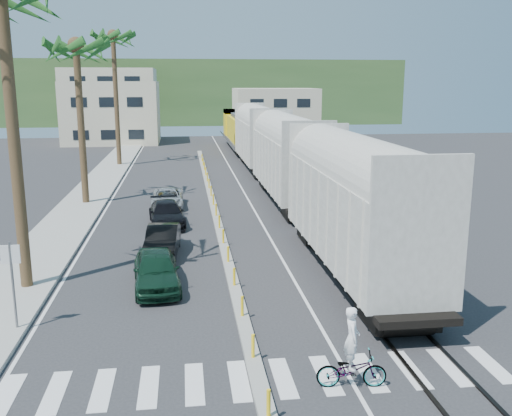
{
  "coord_description": "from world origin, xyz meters",
  "views": [
    {
      "loc": [
        -1.82,
        -15.94,
        7.86
      ],
      "look_at": [
        1.54,
        10.41,
        2.0
      ],
      "focal_mm": 40.0,
      "sensor_mm": 36.0,
      "label": 1
    }
  ],
  "objects_px": {
    "street_sign": "(12,273)",
    "car_second": "(163,240)",
    "cyclist": "(352,362)",
    "car_lead": "(156,270)"
  },
  "relations": [
    {
      "from": "car_second",
      "to": "cyclist",
      "type": "distance_m",
      "value": 13.72
    },
    {
      "from": "car_second",
      "to": "cyclist",
      "type": "xyz_separation_m",
      "value": [
        5.29,
        -12.66,
        0.04
      ]
    },
    {
      "from": "car_second",
      "to": "car_lead",
      "type": "bearing_deg",
      "value": -87.43
    },
    {
      "from": "cyclist",
      "to": "street_sign",
      "type": "bearing_deg",
      "value": 70.36
    },
    {
      "from": "car_second",
      "to": "cyclist",
      "type": "height_order",
      "value": "cyclist"
    },
    {
      "from": "cyclist",
      "to": "car_second",
      "type": "bearing_deg",
      "value": 28.86
    },
    {
      "from": "car_lead",
      "to": "cyclist",
      "type": "xyz_separation_m",
      "value": [
        5.39,
        -8.18,
        -0.02
      ]
    },
    {
      "from": "car_lead",
      "to": "street_sign",
      "type": "bearing_deg",
      "value": -145.82
    },
    {
      "from": "street_sign",
      "to": "car_lead",
      "type": "xyz_separation_m",
      "value": [
        4.3,
        3.49,
        -1.24
      ]
    },
    {
      "from": "street_sign",
      "to": "car_second",
      "type": "xyz_separation_m",
      "value": [
        4.4,
        7.97,
        -1.3
      ]
    }
  ]
}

